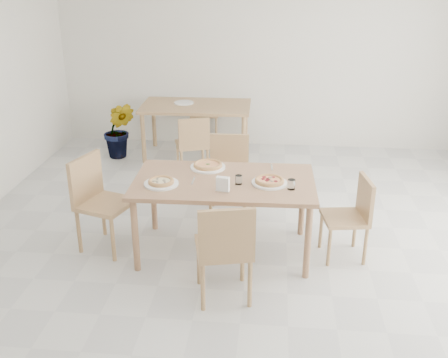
# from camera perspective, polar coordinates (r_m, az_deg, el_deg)

# --- Properties ---
(main_table) EXTENTS (1.69, 0.98, 0.75)m
(main_table) POSITION_cam_1_polar(r_m,az_deg,el_deg) (4.86, 0.00, -0.89)
(main_table) COLOR #A17653
(main_table) RESTS_ON ground
(chair_south) EXTENTS (0.53, 0.53, 0.90)m
(chair_south) POSITION_cam_1_polar(r_m,az_deg,el_deg) (4.20, 0.09, -7.28)
(chair_south) COLOR tan
(chair_south) RESTS_ON ground
(chair_north) EXTENTS (0.45, 0.45, 0.87)m
(chair_north) POSITION_cam_1_polar(r_m,az_deg,el_deg) (5.76, 0.53, 1.10)
(chair_north) COLOR tan
(chair_north) RESTS_ON ground
(chair_west) EXTENTS (0.58, 0.58, 0.92)m
(chair_west) POSITION_cam_1_polar(r_m,az_deg,el_deg) (5.16, -13.60, -1.83)
(chair_west) COLOR tan
(chair_west) RESTS_ON ground
(chair_east) EXTENTS (0.45, 0.45, 0.80)m
(chair_east) POSITION_cam_1_polar(r_m,az_deg,el_deg) (5.02, 13.86, -3.53)
(chair_east) COLOR tan
(chair_east) RESTS_ON ground
(plate_margherita) EXTENTS (0.34, 0.34, 0.02)m
(plate_margherita) POSITION_cam_1_polar(r_m,az_deg,el_deg) (5.11, -1.77, 1.32)
(plate_margherita) COLOR white
(plate_margherita) RESTS_ON main_table
(plate_mushroom) EXTENTS (0.31, 0.31, 0.02)m
(plate_mushroom) POSITION_cam_1_polar(r_m,az_deg,el_deg) (4.76, -6.85, -0.51)
(plate_mushroom) COLOR white
(plate_mushroom) RESTS_ON main_table
(plate_pepperoni) EXTENTS (0.32, 0.32, 0.02)m
(plate_pepperoni) POSITION_cam_1_polar(r_m,az_deg,el_deg) (4.77, 4.97, -0.41)
(plate_pepperoni) COLOR white
(plate_pepperoni) RESTS_ON main_table
(pizza_margherita) EXTENTS (0.35, 0.35, 0.03)m
(pizza_margherita) POSITION_cam_1_polar(r_m,az_deg,el_deg) (5.11, -1.77, 1.55)
(pizza_margherita) COLOR #E6B36C
(pizza_margherita) RESTS_ON plate_margherita
(pizza_mushroom) EXTENTS (0.28, 0.28, 0.03)m
(pizza_mushroom) POSITION_cam_1_polar(r_m,az_deg,el_deg) (4.75, -6.86, -0.25)
(pizza_mushroom) COLOR #E6B36C
(pizza_mushroom) RESTS_ON plate_mushroom
(pizza_pepperoni) EXTENTS (0.31, 0.31, 0.03)m
(pizza_pepperoni) POSITION_cam_1_polar(r_m,az_deg,el_deg) (4.76, 4.98, -0.15)
(pizza_pepperoni) COLOR #E6B36C
(pizza_pepperoni) RESTS_ON plate_pepperoni
(tumbler_a) EXTENTS (0.07, 0.07, 0.09)m
(tumbler_a) POSITION_cam_1_polar(r_m,az_deg,el_deg) (4.66, 7.35, -0.59)
(tumbler_a) COLOR white
(tumbler_a) RESTS_ON main_table
(tumbler_b) EXTENTS (0.06, 0.06, 0.08)m
(tumbler_b) POSITION_cam_1_polar(r_m,az_deg,el_deg) (4.73, 1.60, -0.08)
(tumbler_b) COLOR white
(tumbler_b) RESTS_ON main_table
(napkin_holder) EXTENTS (0.13, 0.08, 0.14)m
(napkin_holder) POSITION_cam_1_polar(r_m,az_deg,el_deg) (4.56, -0.14, -0.63)
(napkin_holder) COLOR silver
(napkin_holder) RESTS_ON main_table
(fork_a) EXTENTS (0.03, 0.18, 0.01)m
(fork_a) POSITION_cam_1_polar(r_m,az_deg,el_deg) (5.14, 5.22, 1.28)
(fork_a) COLOR silver
(fork_a) RESTS_ON main_table
(fork_b) EXTENTS (0.02, 0.18, 0.01)m
(fork_b) POSITION_cam_1_polar(r_m,az_deg,el_deg) (4.81, -3.37, -0.20)
(fork_b) COLOR silver
(fork_b) RESTS_ON main_table
(second_table) EXTENTS (1.54, 0.90, 0.75)m
(second_table) POSITION_cam_1_polar(r_m,az_deg,el_deg) (7.46, -3.07, 7.46)
(second_table) COLOR tan
(second_table) RESTS_ON ground
(chair_back_s) EXTENTS (0.50, 0.50, 0.80)m
(chair_back_s) POSITION_cam_1_polar(r_m,az_deg,el_deg) (6.77, -3.39, 4.06)
(chair_back_s) COLOR tan
(chair_back_s) RESTS_ON ground
(chair_back_n) EXTENTS (0.49, 0.49, 0.87)m
(chair_back_n) POSITION_cam_1_polar(r_m,az_deg,el_deg) (8.23, -2.24, 7.73)
(chair_back_n) COLOR tan
(chair_back_n) RESTS_ON ground
(plate_empty) EXTENTS (0.27, 0.27, 0.02)m
(plate_empty) POSITION_cam_1_polar(r_m,az_deg,el_deg) (7.53, -4.39, 8.28)
(plate_empty) COLOR white
(plate_empty) RESTS_ON second_table
(potted_plant) EXTENTS (0.47, 0.39, 0.81)m
(potted_plant) POSITION_cam_1_polar(r_m,az_deg,el_deg) (7.59, -11.34, 5.24)
(potted_plant) COLOR #227228
(potted_plant) RESTS_ON ground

